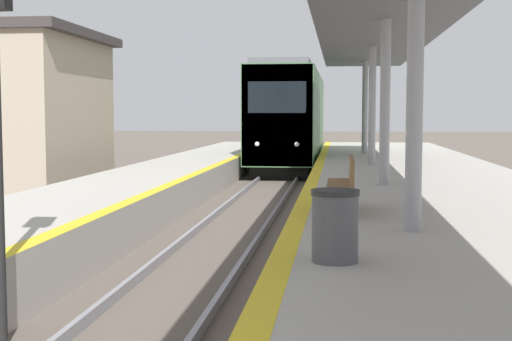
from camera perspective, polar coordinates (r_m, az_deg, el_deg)
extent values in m
cube|color=black|center=(34.46, 2.84, 0.79)|extent=(2.28, 14.52, 0.55)
cube|color=#477247|center=(34.39, 2.86, 4.46)|extent=(2.69, 16.13, 3.85)
cube|color=red|center=(26.43, 1.70, 4.42)|extent=(2.63, 0.16, 3.78)
cube|color=black|center=(26.37, 1.69, 5.89)|extent=(2.15, 0.06, 1.16)
cube|color=#59595E|center=(34.45, 2.87, 7.86)|extent=(2.28, 15.33, 0.24)
sphere|color=white|center=(26.47, 0.09, 2.13)|extent=(0.18, 0.18, 0.18)
sphere|color=white|center=(26.34, 3.28, 2.11)|extent=(0.18, 0.18, 0.18)
cylinder|color=#99999E|center=(10.22, 12.59, 5.84)|extent=(0.23, 0.23, 3.81)
cylinder|color=#99999E|center=(16.76, 10.28, 5.35)|extent=(0.23, 0.23, 3.81)
cylinder|color=#99999E|center=(23.31, 9.28, 5.13)|extent=(0.23, 0.23, 3.81)
cylinder|color=#99999E|center=(29.87, 8.71, 5.01)|extent=(0.23, 0.23, 3.81)
cube|color=#515156|center=(16.91, 10.38, 12.16)|extent=(3.35, 32.81, 0.20)
cylinder|color=#4C4C51|center=(8.05, 6.34, -4.63)|extent=(0.52, 0.52, 0.75)
cylinder|color=#262626|center=(8.00, 6.36, -1.75)|extent=(0.55, 0.55, 0.06)
cube|color=brown|center=(12.17, 6.74, -1.21)|extent=(0.44, 1.99, 0.08)
cube|color=brown|center=(12.15, 7.65, 0.00)|extent=(0.06, 1.99, 0.44)
cube|color=#262628|center=(11.41, 6.73, -2.81)|extent=(0.35, 0.08, 0.40)
cube|color=#262628|center=(12.99, 6.73, -1.91)|extent=(0.35, 0.08, 0.40)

